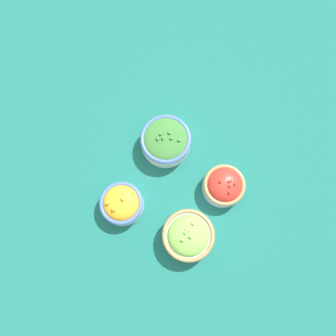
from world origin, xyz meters
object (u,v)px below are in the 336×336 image
bowl_cherry_tomatoes (224,186)px  bowl_squash (122,204)px  bowl_broccoli (166,141)px  bowl_lettuce (188,236)px

bowl_cherry_tomatoes → bowl_squash: 0.29m
bowl_broccoli → bowl_cherry_tomatoes: bowl_cherry_tomatoes is taller
bowl_cherry_tomatoes → bowl_squash: bearing=-133.9°
bowl_cherry_tomatoes → bowl_lettuce: bearing=-90.4°
bowl_broccoli → bowl_lettuce: (0.21, -0.18, 0.00)m
bowl_broccoli → bowl_cherry_tomatoes: (0.21, -0.01, -0.00)m
bowl_broccoli → bowl_lettuce: bowl_lettuce is taller
bowl_cherry_tomatoes → bowl_squash: (-0.20, -0.21, -0.00)m
bowl_broccoli → bowl_squash: same height
bowl_broccoli → bowl_lettuce: bearing=-41.0°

